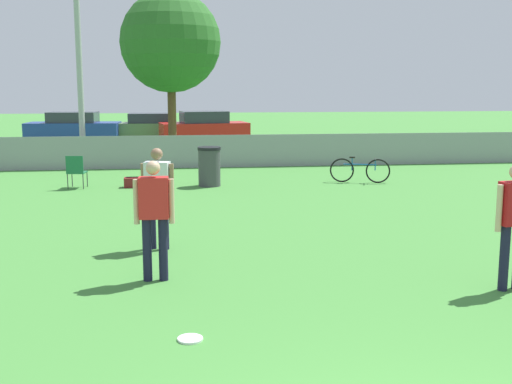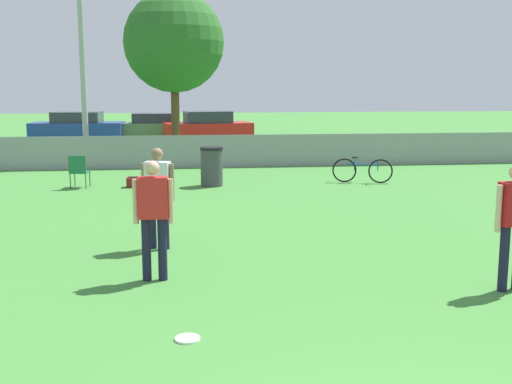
# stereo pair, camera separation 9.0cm
# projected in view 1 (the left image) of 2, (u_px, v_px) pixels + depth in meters

# --- Properties ---
(fence_backline) EXTENTS (26.10, 0.07, 1.21)m
(fence_backline) POSITION_uv_depth(u_px,v_px,m) (228.00, 151.00, 21.74)
(fence_backline) COLOR gray
(fence_backline) RESTS_ON ground_plane
(light_pole) EXTENTS (0.90, 0.36, 8.07)m
(light_pole) POSITION_uv_depth(u_px,v_px,m) (77.00, 24.00, 21.41)
(light_pole) COLOR #9E9EA3
(light_pole) RESTS_ON ground_plane
(tree_near_pole) EXTENTS (3.83, 3.83, 6.29)m
(tree_near_pole) POSITION_uv_depth(u_px,v_px,m) (170.00, 42.00, 24.34)
(tree_near_pole) COLOR brown
(tree_near_pole) RESTS_ON ground_plane
(player_receiver_white) EXTENTS (0.56, 0.32, 1.74)m
(player_receiver_white) POSITION_uv_depth(u_px,v_px,m) (158.00, 191.00, 10.85)
(player_receiver_white) COLOR #191933
(player_receiver_white) RESTS_ON ground_plane
(player_defender_red) EXTENTS (0.57, 0.23, 1.74)m
(player_defender_red) POSITION_uv_depth(u_px,v_px,m) (154.00, 212.00, 9.09)
(player_defender_red) COLOR #191933
(player_defender_red) RESTS_ON ground_plane
(frisbee_disc) EXTENTS (0.29, 0.29, 0.03)m
(frisbee_disc) POSITION_uv_depth(u_px,v_px,m) (190.00, 339.00, 7.10)
(frisbee_disc) COLOR white
(frisbee_disc) RESTS_ON ground_plane
(folding_chair_sideline) EXTENTS (0.52, 0.52, 0.90)m
(folding_chair_sideline) POSITION_uv_depth(u_px,v_px,m) (76.00, 170.00, 17.31)
(folding_chair_sideline) COLOR #333338
(folding_chair_sideline) RESTS_ON ground_plane
(bicycle_sideline) EXTENTS (1.65, 0.62, 0.74)m
(bicycle_sideline) POSITION_uv_depth(u_px,v_px,m) (360.00, 170.00, 18.36)
(bicycle_sideline) COLOR black
(bicycle_sideline) RESTS_ON ground_plane
(trash_bin) EXTENTS (0.64, 0.64, 1.08)m
(trash_bin) POSITION_uv_depth(u_px,v_px,m) (209.00, 166.00, 17.73)
(trash_bin) COLOR #3F3F44
(trash_bin) RESTS_ON ground_plane
(gear_bag_sideline) EXTENTS (0.59, 0.33, 0.29)m
(gear_bag_sideline) POSITION_uv_depth(u_px,v_px,m) (135.00, 182.00, 17.58)
(gear_bag_sideline) COLOR maroon
(gear_bag_sideline) RESTS_ON ground_plane
(parked_car_blue) EXTENTS (4.62, 2.11, 1.43)m
(parked_car_blue) POSITION_uv_depth(u_px,v_px,m) (73.00, 127.00, 31.95)
(parked_car_blue) COLOR black
(parked_car_blue) RESTS_ON ground_plane
(parked_car_olive) EXTENTS (4.08, 1.89, 1.33)m
(parked_car_olive) POSITION_uv_depth(u_px,v_px,m) (150.00, 126.00, 32.92)
(parked_car_olive) COLOR black
(parked_car_olive) RESTS_ON ground_plane
(parked_car_red) EXTENTS (4.43, 2.44, 1.50)m
(parked_car_red) POSITION_uv_depth(u_px,v_px,m) (204.00, 127.00, 31.29)
(parked_car_red) COLOR black
(parked_car_red) RESTS_ON ground_plane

